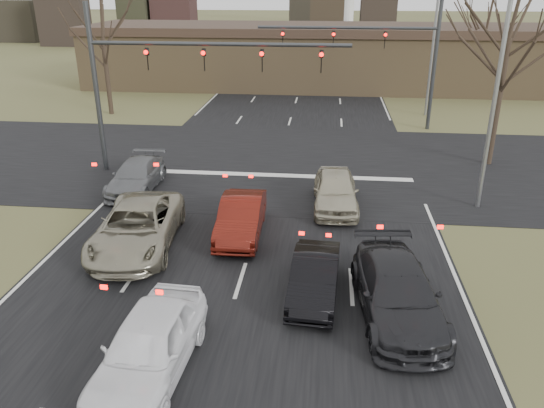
# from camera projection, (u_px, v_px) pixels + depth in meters

# --- Properties ---
(ground) EXTENTS (360.00, 360.00, 0.00)m
(ground) POSITION_uv_depth(u_px,v_px,m) (222.00, 339.00, 14.10)
(ground) COLOR brown
(ground) RESTS_ON ground
(road_main) EXTENTS (14.00, 300.00, 0.02)m
(road_main) POSITION_uv_depth(u_px,v_px,m) (310.00, 55.00, 69.12)
(road_main) COLOR black
(road_main) RESTS_ON ground
(road_cross) EXTENTS (200.00, 14.00, 0.02)m
(road_cross) POSITION_uv_depth(u_px,v_px,m) (277.00, 163.00, 27.85)
(road_cross) COLOR black
(road_cross) RESTS_ON ground
(building) EXTENTS (42.40, 10.40, 5.30)m
(building) POSITION_uv_depth(u_px,v_px,m) (324.00, 56.00, 47.72)
(building) COLOR olive
(building) RESTS_ON ground
(mast_arm_near) EXTENTS (12.12, 0.24, 8.00)m
(mast_arm_near) POSITION_uv_depth(u_px,v_px,m) (161.00, 69.00, 24.57)
(mast_arm_near) COLOR #383A3D
(mast_arm_near) RESTS_ON ground
(mast_arm_far) EXTENTS (11.12, 0.24, 8.00)m
(mast_arm_far) POSITION_uv_depth(u_px,v_px,m) (390.00, 48.00, 32.65)
(mast_arm_far) COLOR #383A3D
(mast_arm_far) RESTS_ON ground
(streetlight_right_near) EXTENTS (2.34, 0.25, 10.00)m
(streetlight_right_near) POSITION_uv_depth(u_px,v_px,m) (494.00, 72.00, 20.25)
(streetlight_right_near) COLOR gray
(streetlight_right_near) RESTS_ON ground
(streetlight_right_far) EXTENTS (2.34, 0.25, 10.00)m
(streetlight_right_far) POSITION_uv_depth(u_px,v_px,m) (432.00, 33.00, 35.79)
(streetlight_right_far) COLOR gray
(streetlight_right_far) RESTS_ON ground
(tree_left_far) EXTENTS (5.70, 5.70, 9.50)m
(tree_left_far) POSITION_uv_depth(u_px,v_px,m) (99.00, 5.00, 35.45)
(tree_left_far) COLOR black
(tree_left_far) RESTS_ON ground
(tree_right_far) EXTENTS (5.40, 5.40, 9.00)m
(tree_right_far) POSITION_uv_depth(u_px,v_px,m) (489.00, 7.00, 42.05)
(tree_right_far) COLOR black
(tree_right_far) RESTS_ON ground
(car_silver_suv) EXTENTS (3.17, 5.92, 1.58)m
(car_silver_suv) POSITION_uv_depth(u_px,v_px,m) (137.00, 227.00, 18.72)
(car_silver_suv) COLOR gray
(car_silver_suv) RESTS_ON ground
(car_white_sedan) EXTENTS (2.12, 4.72, 1.58)m
(car_white_sedan) POSITION_uv_depth(u_px,v_px,m) (149.00, 345.00, 12.61)
(car_white_sedan) COLOR white
(car_white_sedan) RESTS_ON ground
(car_black_hatch) EXTENTS (1.55, 3.96, 1.28)m
(car_black_hatch) POSITION_uv_depth(u_px,v_px,m) (315.00, 277.00, 15.83)
(car_black_hatch) COLOR black
(car_black_hatch) RESTS_ON ground
(car_charcoal_sedan) EXTENTS (2.65, 5.43, 1.52)m
(car_charcoal_sedan) POSITION_uv_depth(u_px,v_px,m) (397.00, 292.00, 14.81)
(car_charcoal_sedan) COLOR black
(car_charcoal_sedan) RESTS_ON ground
(car_grey_ahead) EXTENTS (1.95, 4.61, 1.33)m
(car_grey_ahead) POSITION_uv_depth(u_px,v_px,m) (136.00, 176.00, 24.00)
(car_grey_ahead) COLOR slate
(car_grey_ahead) RESTS_ON ground
(car_red_ahead) EXTENTS (1.63, 4.37, 1.43)m
(car_red_ahead) POSITION_uv_depth(u_px,v_px,m) (241.00, 217.00, 19.67)
(car_red_ahead) COLOR #57130C
(car_red_ahead) RESTS_ON ground
(car_silver_ahead) EXTENTS (1.94, 4.56, 1.54)m
(car_silver_ahead) POSITION_uv_depth(u_px,v_px,m) (335.00, 190.00, 22.05)
(car_silver_ahead) COLOR #B7B094
(car_silver_ahead) RESTS_ON ground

